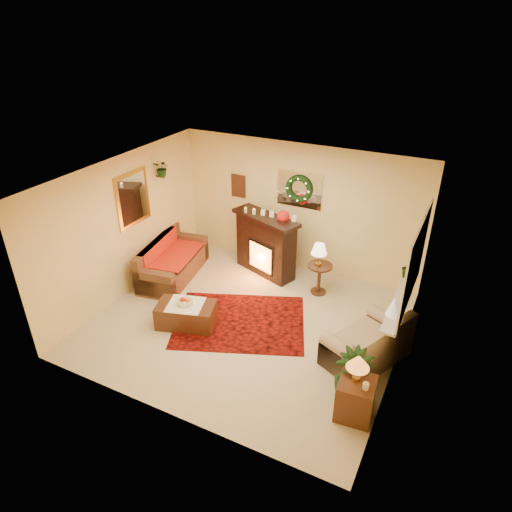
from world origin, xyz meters
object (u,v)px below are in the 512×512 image
at_px(fireplace, 266,248).
at_px(end_table_square, 355,400).
at_px(coffee_table, 186,315).
at_px(loveseat, 367,337).
at_px(sofa, 173,257).
at_px(side_table_round, 319,278).

relative_size(fireplace, end_table_square, 2.23).
bearing_deg(coffee_table, loveseat, -7.00).
height_order(sofa, end_table_square, sofa).
relative_size(sofa, end_table_square, 3.07).
height_order(sofa, coffee_table, sofa).
bearing_deg(end_table_square, fireplace, 133.18).
bearing_deg(side_table_round, fireplace, 168.64).
bearing_deg(fireplace, end_table_square, -27.06).
bearing_deg(loveseat, side_table_round, 156.38).
xyz_separation_m(fireplace, end_table_square, (2.68, -2.86, -0.28)).
relative_size(fireplace, side_table_round, 2.14).
xyz_separation_m(loveseat, side_table_round, (-1.28, 1.44, -0.09)).
height_order(fireplace, loveseat, fireplace).
relative_size(fireplace, coffee_table, 1.32).
height_order(sofa, fireplace, fireplace).
relative_size(side_table_round, end_table_square, 1.04).
distance_m(sofa, side_table_round, 2.91).
bearing_deg(end_table_square, side_table_round, 118.87).
xyz_separation_m(side_table_round, end_table_square, (1.44, -2.61, -0.06)).
xyz_separation_m(fireplace, side_table_round, (1.24, -0.25, -0.22)).
bearing_deg(loveseat, fireplace, 170.92).
distance_m(sofa, fireplace, 1.86).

